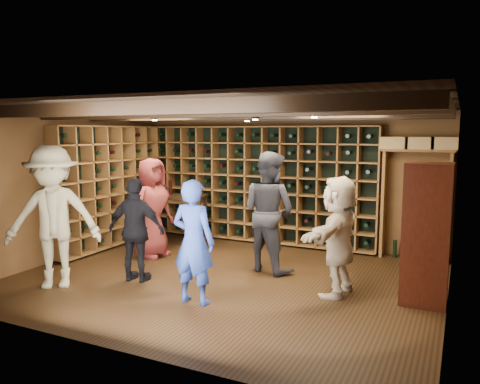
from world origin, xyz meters
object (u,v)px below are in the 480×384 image
at_px(display_cabinet, 426,237).
at_px(man_blue_shirt, 193,242).
at_px(guest_red_floral, 152,208).
at_px(tasting_table, 172,201).
at_px(man_grey_suit, 269,212).
at_px(guest_khaki, 53,217).
at_px(guest_woman_black, 136,230).
at_px(guest_beige, 338,236).

bearing_deg(display_cabinet, man_blue_shirt, -154.64).
bearing_deg(guest_red_floral, tasting_table, 17.34).
xyz_separation_m(man_blue_shirt, man_grey_suit, (0.32, 1.72, 0.14)).
xyz_separation_m(display_cabinet, tasting_table, (-4.62, 1.29, -0.02)).
relative_size(display_cabinet, tasting_table, 1.26).
bearing_deg(man_grey_suit, guest_khaki, 58.04).
bearing_deg(guest_woman_black, display_cabinet, -174.49).
distance_m(man_blue_shirt, guest_woman_black, 1.27).
bearing_deg(guest_woman_black, guest_red_floral, -70.48).
xyz_separation_m(man_grey_suit, guest_woman_black, (-1.52, -1.31, -0.18)).
distance_m(guest_khaki, guest_beige, 3.89).
relative_size(display_cabinet, guest_khaki, 0.89).
distance_m(display_cabinet, guest_beige, 1.08).
bearing_deg(guest_red_floral, man_grey_suit, -81.97).
relative_size(man_grey_suit, guest_khaki, 0.94).
bearing_deg(guest_red_floral, guest_khaki, 176.56).
bearing_deg(tasting_table, display_cabinet, -32.27).
distance_m(man_grey_suit, guest_red_floral, 2.12).
distance_m(man_blue_shirt, guest_red_floral, 2.41).
height_order(guest_red_floral, guest_woman_black, guest_red_floral).
xyz_separation_m(display_cabinet, guest_woman_black, (-3.82, -0.83, -0.10)).
xyz_separation_m(guest_red_floral, tasting_table, (-0.20, 0.92, -0.02)).
relative_size(guest_red_floral, guest_khaki, 0.87).
height_order(guest_woman_black, guest_khaki, guest_khaki).
distance_m(display_cabinet, tasting_table, 4.79).
xyz_separation_m(display_cabinet, guest_beige, (-1.07, -0.13, -0.06)).
bearing_deg(tasting_table, guest_woman_black, -86.13).
height_order(display_cabinet, guest_beige, display_cabinet).
distance_m(guest_red_floral, guest_woman_black, 1.35).
bearing_deg(display_cabinet, guest_khaki, -162.01).
relative_size(man_grey_suit, tasting_table, 1.34).
relative_size(guest_red_floral, guest_woman_black, 1.14).
bearing_deg(guest_red_floral, guest_woman_black, -148.68).
bearing_deg(tasting_table, guest_khaki, -108.32).
height_order(man_grey_suit, guest_beige, man_grey_suit).
bearing_deg(guest_beige, guest_khaki, -62.46).
xyz_separation_m(guest_woman_black, tasting_table, (-0.80, 2.12, 0.08)).
bearing_deg(man_blue_shirt, guest_red_floral, -42.04).
relative_size(display_cabinet, man_blue_shirt, 1.11).
bearing_deg(guest_beige, display_cabinet, 103.73).
relative_size(man_grey_suit, guest_woman_black, 1.24).
distance_m(guest_beige, tasting_table, 3.83).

